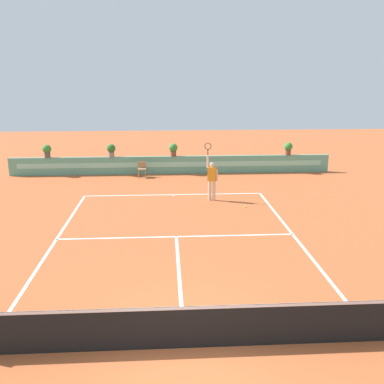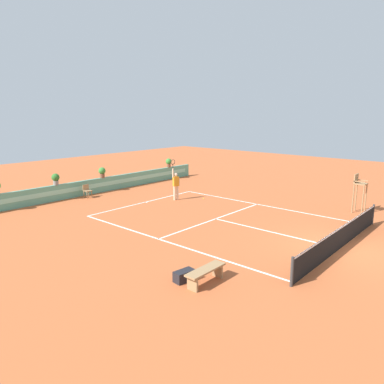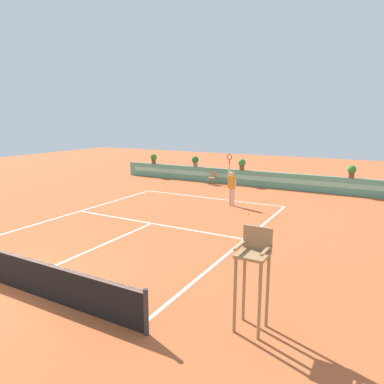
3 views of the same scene
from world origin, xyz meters
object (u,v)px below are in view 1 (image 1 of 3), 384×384
potted_plant_centre (173,149)px  ball_kid_chair (142,168)px  tennis_player (212,177)px  potted_plant_far_right (288,148)px  potted_plant_left (111,150)px  potted_plant_far_left (47,150)px  tennis_ball_near_baseline (245,207)px

potted_plant_centre → ball_kid_chair: bearing=-157.2°
tennis_player → potted_plant_centre: bearing=106.1°
potted_plant_far_right → potted_plant_left: bearing=180.0°
potted_plant_centre → potted_plant_far_left: 6.96m
tennis_player → tennis_ball_near_baseline: (1.32, -1.18, -1.02)m
potted_plant_left → potted_plant_far_left: size_ratio=1.00×
potted_plant_centre → potted_plant_left: bearing=180.0°
potted_plant_left → tennis_ball_near_baseline: bearing=-46.4°
tennis_ball_near_baseline → potted_plant_centre: potted_plant_centre is taller
tennis_ball_near_baseline → potted_plant_far_left: 12.01m
tennis_player → potted_plant_left: bearing=132.5°
potted_plant_left → potted_plant_far_right: same height
tennis_player → potted_plant_centre: 5.75m
ball_kid_chair → tennis_player: 5.86m
tennis_ball_near_baseline → potted_plant_far_left: potted_plant_far_left is taller
potted_plant_far_right → potted_plant_far_left: bearing=180.0°
tennis_ball_near_baseline → potted_plant_far_left: (-9.87, 6.69, 1.38)m
potted_plant_left → potted_plant_far_left: 3.51m
tennis_ball_near_baseline → potted_plant_far_right: (3.63, 6.69, 1.38)m
potted_plant_centre → potted_plant_far_left: same height
tennis_ball_near_baseline → potted_plant_far_right: bearing=61.5°
potted_plant_left → potted_plant_centre: bearing=0.0°
potted_plant_left → potted_plant_centre: (3.45, 0.00, 0.00)m
ball_kid_chair → potted_plant_far_left: potted_plant_far_left is taller
potted_plant_centre → potted_plant_far_left: (-6.96, 0.00, 0.00)m
potted_plant_centre → potted_plant_far_right: (6.54, 0.00, 0.00)m
potted_plant_far_left → tennis_ball_near_baseline: bearing=-34.1°
tennis_player → tennis_ball_near_baseline: 2.04m
ball_kid_chair → potted_plant_centre: size_ratio=1.17×
potted_plant_centre → potted_plant_far_right: 6.54m
tennis_player → potted_plant_far_left: (-8.56, 5.52, 0.36)m
ball_kid_chair → tennis_ball_near_baseline: size_ratio=12.50×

